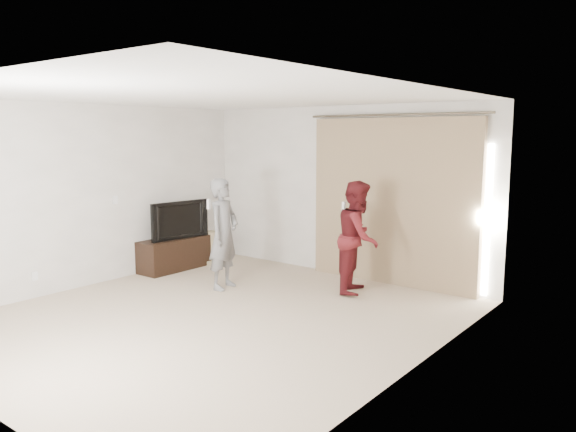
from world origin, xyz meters
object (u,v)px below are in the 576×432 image
object	(u,v)px
tv_console	(177,253)
tv	(176,219)
person_man	(224,234)
person_woman	(358,237)

from	to	relation	value
tv_console	tv	xyz separation A→B (m)	(0.00, 0.00, 0.56)
person_man	tv_console	bearing A→B (deg)	165.33
tv	person_man	world-z (taller)	person_man
tv_console	tv	distance (m)	0.56
person_woman	person_man	bearing A→B (deg)	-148.20
person_man	person_woman	world-z (taller)	person_man
person_woman	tv_console	bearing A→B (deg)	-168.38
tv	person_man	bearing A→B (deg)	-97.89
tv	person_woman	world-z (taller)	person_woman
tv	tv_console	bearing A→B (deg)	0.00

